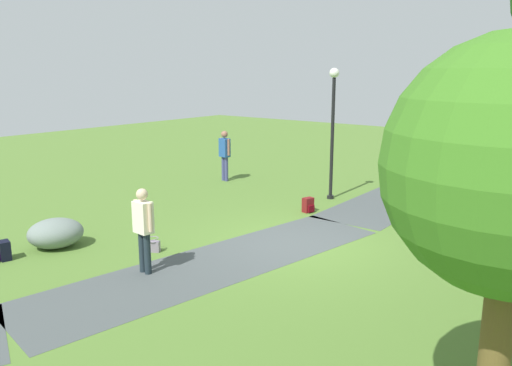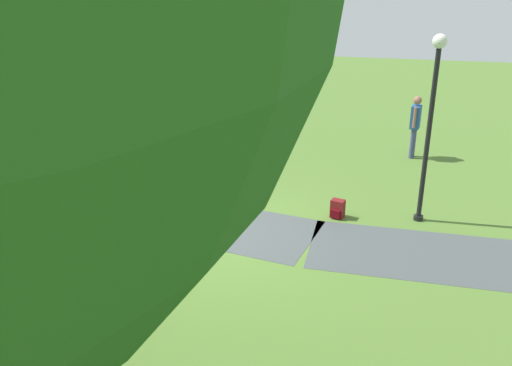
{
  "view_description": "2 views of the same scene",
  "coord_description": "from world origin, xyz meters",
  "px_view_note": "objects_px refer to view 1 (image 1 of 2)",
  "views": [
    {
      "loc": [
        9.04,
        5.86,
        3.78
      ],
      "look_at": [
        -0.09,
        -1.28,
        1.21
      ],
      "focal_mm": 35.77,
      "sensor_mm": 36.0,
      "label": 1
    },
    {
      "loc": [
        -3.15,
        9.37,
        4.99
      ],
      "look_at": [
        -0.84,
        -0.23,
        1.05
      ],
      "focal_mm": 37.99,
      "sensor_mm": 36.0,
      "label": 2
    }
  ],
  "objects_px": {
    "man_near_boulder": "(225,152)",
    "spare_backpack_on_lawn": "(308,205)",
    "lawn_boulder": "(56,233)",
    "backpack_by_boulder": "(4,251)",
    "woman_with_handbag": "(143,225)",
    "lamp_post": "(333,120)",
    "handbag_on_grass": "(152,245)"
  },
  "relations": [
    {
      "from": "handbag_on_grass",
      "to": "backpack_by_boulder",
      "type": "relative_size",
      "value": 0.92
    },
    {
      "from": "lamp_post",
      "to": "woman_with_handbag",
      "type": "relative_size",
      "value": 2.33
    },
    {
      "from": "backpack_by_boulder",
      "to": "lawn_boulder",
      "type": "bearing_deg",
      "value": 173.0
    },
    {
      "from": "man_near_boulder",
      "to": "backpack_by_boulder",
      "type": "height_order",
      "value": "man_near_boulder"
    },
    {
      "from": "lamp_post",
      "to": "backpack_by_boulder",
      "type": "xyz_separation_m",
      "value": [
        8.54,
        -2.67,
        -2.16
      ]
    },
    {
      "from": "spare_backpack_on_lawn",
      "to": "woman_with_handbag",
      "type": "bearing_deg",
      "value": -1.67
    },
    {
      "from": "handbag_on_grass",
      "to": "spare_backpack_on_lawn",
      "type": "height_order",
      "value": "spare_backpack_on_lawn"
    },
    {
      "from": "lawn_boulder",
      "to": "woman_with_handbag",
      "type": "bearing_deg",
      "value": 95.49
    },
    {
      "from": "man_near_boulder",
      "to": "spare_backpack_on_lawn",
      "type": "bearing_deg",
      "value": 69.7
    },
    {
      "from": "lawn_boulder",
      "to": "woman_with_handbag",
      "type": "distance_m",
      "value": 2.74
    },
    {
      "from": "lawn_boulder",
      "to": "man_near_boulder",
      "type": "xyz_separation_m",
      "value": [
        -7.44,
        -1.66,
        0.7
      ]
    },
    {
      "from": "woman_with_handbag",
      "to": "man_near_boulder",
      "type": "xyz_separation_m",
      "value": [
        -7.18,
        -4.31,
        0.07
      ]
    },
    {
      "from": "lamp_post",
      "to": "handbag_on_grass",
      "type": "bearing_deg",
      "value": -5.97
    },
    {
      "from": "woman_with_handbag",
      "to": "backpack_by_boulder",
      "type": "distance_m",
      "value": 3.18
    },
    {
      "from": "lamp_post",
      "to": "spare_backpack_on_lawn",
      "type": "relative_size",
      "value": 9.62
    },
    {
      "from": "lawn_boulder",
      "to": "spare_backpack_on_lawn",
      "type": "distance_m",
      "value": 6.43
    },
    {
      "from": "handbag_on_grass",
      "to": "woman_with_handbag",
      "type": "bearing_deg",
      "value": 42.9
    },
    {
      "from": "man_near_boulder",
      "to": "spare_backpack_on_lawn",
      "type": "xyz_separation_m",
      "value": [
        1.66,
        4.47,
        -0.83
      ]
    },
    {
      "from": "backpack_by_boulder",
      "to": "lamp_post",
      "type": "bearing_deg",
      "value": 162.66
    },
    {
      "from": "spare_backpack_on_lawn",
      "to": "backpack_by_boulder",
      "type": "bearing_deg",
      "value": -23.27
    },
    {
      "from": "lawn_boulder",
      "to": "man_near_boulder",
      "type": "bearing_deg",
      "value": -167.43
    },
    {
      "from": "handbag_on_grass",
      "to": "backpack_by_boulder",
      "type": "xyz_separation_m",
      "value": [
        2.17,
        -2.0,
        0.05
      ]
    },
    {
      "from": "man_near_boulder",
      "to": "handbag_on_grass",
      "type": "relative_size",
      "value": 4.72
    },
    {
      "from": "lamp_post",
      "to": "lawn_boulder",
      "type": "bearing_deg",
      "value": -18.75
    },
    {
      "from": "lamp_post",
      "to": "lawn_boulder",
      "type": "xyz_separation_m",
      "value": [
        7.47,
        -2.54,
        -2.03
      ]
    },
    {
      "from": "woman_with_handbag",
      "to": "spare_backpack_on_lawn",
      "type": "xyz_separation_m",
      "value": [
        -5.53,
        0.16,
        -0.76
      ]
    },
    {
      "from": "handbag_on_grass",
      "to": "spare_backpack_on_lawn",
      "type": "xyz_separation_m",
      "value": [
        -4.68,
        0.95,
        0.05
      ]
    },
    {
      "from": "backpack_by_boulder",
      "to": "spare_backpack_on_lawn",
      "type": "relative_size",
      "value": 1.0
    },
    {
      "from": "man_near_boulder",
      "to": "lamp_post",
      "type": "bearing_deg",
      "value": 90.46
    },
    {
      "from": "backpack_by_boulder",
      "to": "spare_backpack_on_lawn",
      "type": "distance_m",
      "value": 7.46
    },
    {
      "from": "lawn_boulder",
      "to": "handbag_on_grass",
      "type": "height_order",
      "value": "lawn_boulder"
    },
    {
      "from": "man_near_boulder",
      "to": "spare_backpack_on_lawn",
      "type": "height_order",
      "value": "man_near_boulder"
    }
  ]
}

